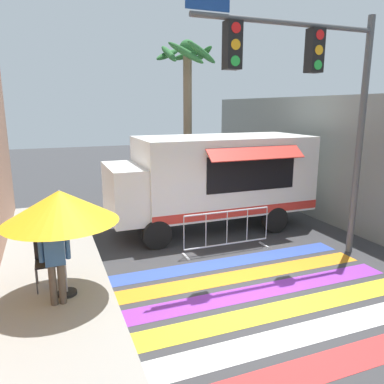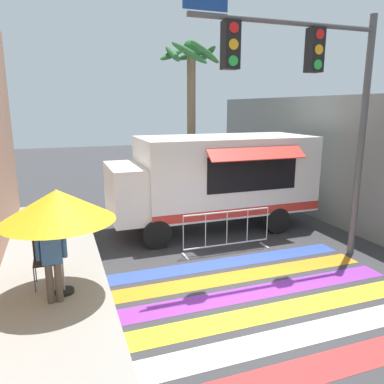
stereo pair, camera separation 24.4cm
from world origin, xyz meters
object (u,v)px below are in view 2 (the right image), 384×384
Objects in this scene: barricade_front at (227,231)px; traffic_signal_pole at (313,84)px; patio_umbrella at (57,206)px; food_truck at (211,177)px; vendor_person at (52,255)px; palm_tree at (190,88)px; folding_chair at (46,255)px.

traffic_signal_pole is at bearing -39.63° from barricade_front.
patio_umbrella is (-5.39, -0.06, -2.22)m from traffic_signal_pole.
food_truck is 2.20m from barricade_front.
vendor_person reaches higher than barricade_front.
food_truck is 1.00× the size of palm_tree.
palm_tree is at bearing 94.00° from traffic_signal_pole.
patio_umbrella is at bearing -143.97° from food_truck.
folding_chair is at bearing 118.60° from patio_umbrella.
food_truck is 4.52m from palm_tree.
folding_chair is (-0.30, 0.54, -1.12)m from patio_umbrella.
folding_chair is 0.61× the size of vendor_person.
vendor_person is (-0.16, -0.30, -0.81)m from patio_umbrella.
traffic_signal_pole is 3.50× the size of vendor_person.
vendor_person is (-5.55, -0.36, -3.03)m from traffic_signal_pole.
vendor_person is 0.27× the size of palm_tree.
patio_umbrella is at bearing -54.65° from folding_chair.
vendor_person is 0.69× the size of barricade_front.
barricade_front is (4.27, 0.69, -0.23)m from folding_chair.
traffic_signal_pole is 5.73× the size of folding_chair.
patio_umbrella is 0.87m from vendor_person.
palm_tree is (0.95, 5.45, 3.78)m from barricade_front.
vendor_person is at bearing -159.67° from barricade_front.
palm_tree is (4.93, 6.68, 2.44)m from patio_umbrella.
patio_umbrella is (-4.30, -3.13, 0.28)m from food_truck.
palm_tree is (0.63, 3.55, 2.72)m from food_truck.
food_truck is 1.06× the size of traffic_signal_pole.
food_truck is at bearing 80.22° from barricade_front.
barricade_front is at bearing -99.78° from food_truck.
palm_tree is (-0.46, 6.62, 0.21)m from traffic_signal_pole.
palm_tree is at bearing 58.49° from vendor_person.
barricade_front is at bearing -99.94° from palm_tree.
food_truck reaches higher than patio_umbrella.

